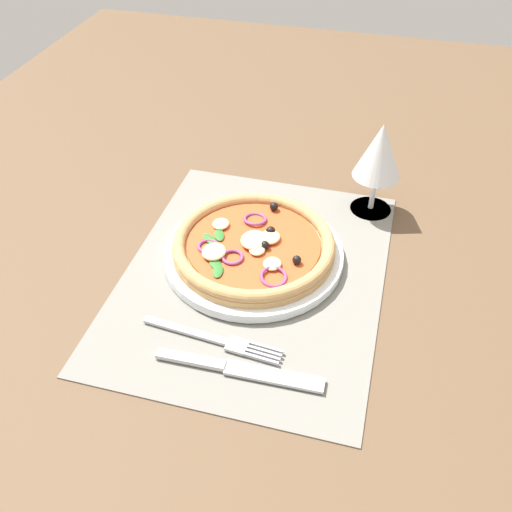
% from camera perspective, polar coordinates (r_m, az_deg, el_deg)
% --- Properties ---
extents(ground_plane, '(1.90, 1.40, 0.02)m').
position_cam_1_polar(ground_plane, '(0.79, -0.17, -2.53)').
color(ground_plane, brown).
extents(placemat, '(0.45, 0.35, 0.00)m').
position_cam_1_polar(placemat, '(0.79, -0.17, -1.79)').
color(placemat, slate).
rests_on(placemat, ground_plane).
extents(plate, '(0.25, 0.25, 0.01)m').
position_cam_1_polar(plate, '(0.80, -0.23, 0.21)').
color(plate, white).
rests_on(plate, placemat).
extents(pizza, '(0.23, 0.23, 0.03)m').
position_cam_1_polar(pizza, '(0.79, -0.27, 1.14)').
color(pizza, tan).
rests_on(pizza, plate).
extents(fork, '(0.03, 0.18, 0.00)m').
position_cam_1_polar(fork, '(0.70, -3.73, -8.41)').
color(fork, '#B2B5BA').
rests_on(fork, placemat).
extents(knife, '(0.02, 0.20, 0.01)m').
position_cam_1_polar(knife, '(0.67, -1.55, -11.28)').
color(knife, '#B2B5BA').
rests_on(knife, placemat).
extents(wine_glass, '(0.07, 0.07, 0.15)m').
position_cam_1_polar(wine_glass, '(0.86, 12.24, 10.01)').
color(wine_glass, silver).
rests_on(wine_glass, ground_plane).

